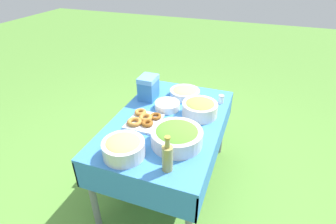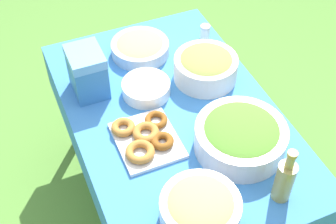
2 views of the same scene
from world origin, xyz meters
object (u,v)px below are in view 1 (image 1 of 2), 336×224
olive_oil_bottle (167,157)px  olive_bowl (200,108)px  salad_bowl (177,136)px  donut_platter (144,120)px  pasta_bowl (185,92)px  bread_bowl (124,147)px  plate_stack (167,105)px  cooler_box (148,88)px

olive_oil_bottle → olive_bowl: (0.68, -0.03, -0.03)m
salad_bowl → donut_platter: (0.17, 0.33, -0.05)m
pasta_bowl → olive_oil_bottle: size_ratio=1.11×
pasta_bowl → olive_bowl: bearing=-142.9°
pasta_bowl → bread_bowl: 0.94m
pasta_bowl → bread_bowl: size_ratio=0.99×
salad_bowl → plate_stack: size_ratio=1.69×
pasta_bowl → salad_bowl: bearing=-167.6°
donut_platter → olive_oil_bottle: (-0.43, -0.36, 0.08)m
plate_stack → cooler_box: 0.26m
donut_platter → olive_bowl: 0.46m
olive_oil_bottle → bread_bowl: 0.32m
cooler_box → plate_stack: bearing=-117.2°
salad_bowl → bread_bowl: salad_bowl is taller
salad_bowl → donut_platter: bearing=62.4°
salad_bowl → cooler_box: bearing=39.5°
donut_platter → bread_bowl: (-0.41, -0.04, 0.05)m
cooler_box → pasta_bowl: bearing=-62.6°
bread_bowl → cooler_box: (0.78, 0.17, 0.04)m
pasta_bowl → olive_oil_bottle: olive_oil_bottle is taller
bread_bowl → olive_bowl: size_ratio=0.98×
olive_oil_bottle → olive_bowl: size_ratio=0.87×
bread_bowl → olive_bowl: olive_bowl is taller
pasta_bowl → cooler_box: (-0.15, 0.30, 0.07)m
plate_stack → bread_bowl: bearing=175.0°
donut_platter → olive_bowl: olive_bowl is taller
bread_bowl → cooler_box: 0.80m
plate_stack → bread_bowl: (-0.66, 0.06, 0.04)m
pasta_bowl → cooler_box: bearing=117.4°
plate_stack → salad_bowl: bearing=-152.2°
bread_bowl → olive_bowl: bearing=-27.6°
olive_oil_bottle → plate_stack: bearing=20.2°
salad_bowl → olive_bowl: bearing=-7.6°
salad_bowl → pasta_bowl: size_ratio=1.30×
olive_oil_bottle → bread_bowl: bearing=85.2°
plate_stack → cooler_box: (0.12, 0.22, 0.08)m
bread_bowl → salad_bowl: bearing=-50.8°
donut_platter → bread_bowl: 0.41m
plate_stack → olive_bowl: 0.29m
salad_bowl → bread_bowl: bearing=129.2°
plate_stack → olive_oil_bottle: bearing=-159.8°
donut_platter → olive_oil_bottle: bearing=-140.4°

